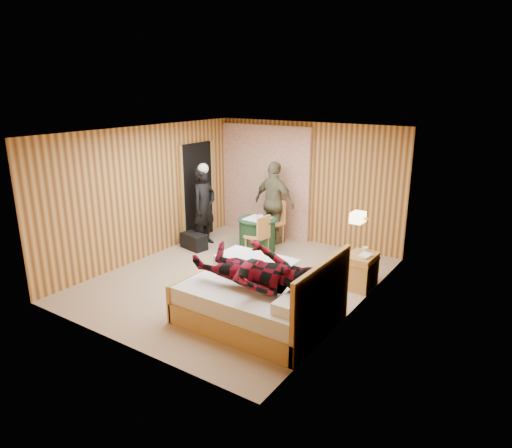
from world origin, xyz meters
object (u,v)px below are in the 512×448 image
Objects in this scene: bed at (262,299)px; chair_near at (260,233)px; wall_lamp at (358,217)px; chair_far at (274,218)px; man_on_bed at (254,261)px; man_at_table at (274,203)px; nightstand at (361,270)px; round_table at (257,235)px; woman_standing at (204,207)px; duffel_bag at (194,241)px.

bed reaches higher than chair_near.
wall_lamp is at bearing 80.16° from chair_near.
chair_far is 3.57m from man_on_bed.
man_on_bed is (1.63, -3.18, 0.11)m from man_at_table.
man_at_table is (-1.61, 2.96, 0.55)m from bed.
man_on_bed reaches higher than bed.
nightstand is at bearing 90.29° from chair_near.
man_on_bed reaches higher than chair_near.
chair_near is (0.21, -0.87, -0.06)m from chair_far.
wall_lamp is 1.08m from nightstand.
round_table is at bearing 159.50° from wall_lamp.
man_at_table is at bearing -159.25° from chair_near.
round_table is (-2.36, 0.49, 0.05)m from nightstand.
wall_lamp is at bearing 156.24° from man_at_table.
woman_standing is at bearing 176.10° from nightstand.
wall_lamp reaches higher than chair_far.
duffel_bag is 0.34× the size of woman_standing.
round_table is 3.08m from man_on_bed.
chair_near reaches higher than duffel_bag.
round_table is (-1.61, 2.31, 0.03)m from bed.
chair_near is 1.50× the size of duffel_bag.
duffel_bag is (-1.17, -1.22, -0.38)m from chair_far.
man_on_bed reaches higher than wall_lamp.
man_on_bed reaches higher than round_table.
nightstand is at bearing 70.36° from man_on_bed.
bed is at bearing -46.38° from chair_far.
woman_standing reaches higher than duffel_bag.
chair_far is 0.53× the size of man_on_bed.
man_on_bed reaches higher than man_at_table.
chair_near is 0.47× the size of man_on_bed.
wall_lamp is 1.90m from bed.
man_on_bed is at bearing 126.10° from man_at_table.
bed is 1.97m from nightstand.
nightstand is at bearing -11.77° from round_table.
chair_near reaches higher than round_table.
man_at_table reaches higher than woman_standing.
wall_lamp is at bearing 60.46° from bed.
man_at_table is (-2.36, 1.14, 0.57)m from nightstand.
bed is 1.14× the size of man_on_bed.
duffel_bag is 3.49m from man_on_bed.
chair_far is 0.54× the size of man_at_table.
nightstand is at bearing 67.42° from bed.
chair_near is at bearing 163.55° from wall_lamp.
woman_standing reaches higher than bed.
chair_far is (-2.34, 1.11, 0.24)m from nightstand.
man_at_table is at bearing 117.18° from man_on_bed.
nightstand is 0.36× the size of woman_standing.
round_table is 0.83m from man_at_table.
chair_far is 1.47m from woman_standing.
round_table is 0.65m from chair_far.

